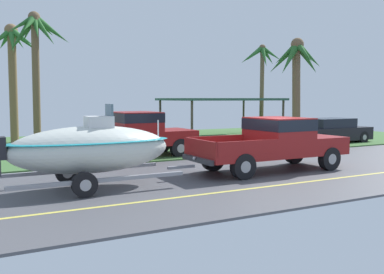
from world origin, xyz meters
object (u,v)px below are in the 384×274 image
(parked_sedan_near, at_px, (331,131))
(palm_tree_far_left, at_px, (296,67))
(parked_pickup_background, at_px, (135,132))
(carport_awning, at_px, (221,100))
(boat_on_trailer, at_px, (91,149))
(pickup_truck_towing, at_px, (277,141))
(palm_tree_near_right, at_px, (12,56))
(palm_tree_mid, at_px, (261,64))
(palm_tree_near_left, at_px, (35,43))

(parked_sedan_near, distance_m, palm_tree_far_left, 4.36)
(parked_pickup_background, bearing_deg, carport_awning, 37.11)
(boat_on_trailer, height_order, parked_pickup_background, boat_on_trailer)
(pickup_truck_towing, relative_size, palm_tree_near_right, 0.89)
(boat_on_trailer, relative_size, parked_sedan_near, 1.27)
(parked_sedan_near, bearing_deg, parked_pickup_background, -178.08)
(boat_on_trailer, distance_m, carport_awning, 16.15)
(palm_tree_near_right, bearing_deg, parked_pickup_background, -65.55)
(palm_tree_near_right, bearing_deg, carport_awning, -10.77)
(parked_sedan_near, distance_m, palm_tree_mid, 8.00)
(parked_sedan_near, xyz_separation_m, carport_awning, (-3.60, 5.69, 1.70))
(boat_on_trailer, relative_size, carport_awning, 0.83)
(pickup_truck_towing, xyz_separation_m, boat_on_trailer, (-6.49, -0.00, 0.07))
(carport_awning, distance_m, palm_tree_near_right, 12.27)
(parked_pickup_background, relative_size, palm_tree_near_right, 0.92)
(pickup_truck_towing, xyz_separation_m, parked_sedan_near, (8.48, 5.70, -0.34))
(palm_tree_near_left, bearing_deg, carport_awning, 1.42)
(boat_on_trailer, distance_m, parked_pickup_background, 6.27)
(parked_pickup_background, xyz_separation_m, parked_sedan_near, (11.64, 0.39, -0.39))
(pickup_truck_towing, bearing_deg, palm_tree_near_left, 118.85)
(boat_on_trailer, height_order, palm_tree_near_right, palm_tree_near_right)
(parked_pickup_background, relative_size, palm_tree_far_left, 1.06)
(palm_tree_mid, relative_size, palm_tree_far_left, 1.11)
(parked_sedan_near, relative_size, palm_tree_mid, 0.73)
(pickup_truck_towing, distance_m, palm_tree_far_left, 8.51)
(palm_tree_near_left, height_order, palm_tree_mid, palm_tree_near_left)
(boat_on_trailer, distance_m, palm_tree_far_left, 13.73)
(palm_tree_near_left, bearing_deg, palm_tree_mid, 5.42)
(palm_tree_near_right, relative_size, palm_tree_far_left, 1.16)
(boat_on_trailer, height_order, palm_tree_mid, palm_tree_mid)
(parked_pickup_background, xyz_separation_m, palm_tree_far_left, (8.88, 0.21, 2.99))
(pickup_truck_towing, xyz_separation_m, palm_tree_near_right, (-6.95, 13.64, 3.70))
(carport_awning, relative_size, palm_tree_near_right, 1.07)
(carport_awning, xyz_separation_m, palm_tree_far_left, (0.84, -5.87, 1.68))
(palm_tree_near_left, xyz_separation_m, palm_tree_mid, (14.99, 1.42, -0.39))
(pickup_truck_towing, distance_m, palm_tree_near_right, 15.75)
(palm_tree_mid, bearing_deg, carport_awning, -163.88)
(parked_pickup_background, xyz_separation_m, palm_tree_near_left, (-2.96, 5.81, 4.12))
(parked_sedan_near, distance_m, palm_tree_near_left, 16.22)
(parked_sedan_near, bearing_deg, palm_tree_near_left, 159.64)
(pickup_truck_towing, bearing_deg, palm_tree_near_right, 117.00)
(carport_awning, bearing_deg, parked_pickup_background, -142.89)
(parked_sedan_near, height_order, palm_tree_near_right, palm_tree_near_right)
(parked_pickup_background, distance_m, palm_tree_mid, 14.52)
(palm_tree_near_left, bearing_deg, parked_sedan_near, -20.36)
(palm_tree_near_right, bearing_deg, palm_tree_near_left, -71.86)
(pickup_truck_towing, relative_size, palm_tree_far_left, 1.03)
(boat_on_trailer, bearing_deg, parked_pickup_background, 57.89)
(parked_pickup_background, bearing_deg, palm_tree_far_left, 1.37)
(palm_tree_near_right, distance_m, palm_tree_far_left, 15.07)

